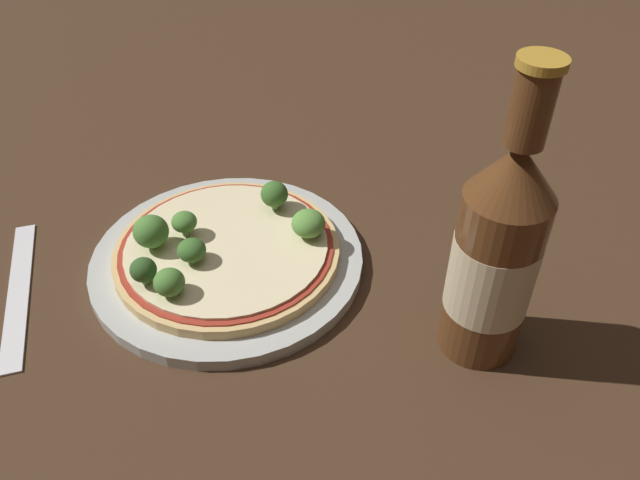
{
  "coord_description": "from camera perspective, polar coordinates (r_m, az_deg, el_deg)",
  "views": [
    {
      "loc": [
        0.14,
        -0.44,
        0.39
      ],
      "look_at": [
        0.11,
        -0.05,
        0.06
      ],
      "focal_mm": 35.0,
      "sensor_mm": 36.0,
      "label": 1
    }
  ],
  "objects": [
    {
      "name": "pizza",
      "position": [
        0.57,
        -8.48,
        -0.86
      ],
      "size": [
        0.2,
        0.2,
        0.01
      ],
      "color": "tan",
      "rests_on": "plate"
    },
    {
      "name": "broccoli_floret_4",
      "position": [
        0.57,
        -15.2,
        0.75
      ],
      "size": [
        0.03,
        0.03,
        0.03
      ],
      "color": "#7A9E5B",
      "rests_on": "pizza"
    },
    {
      "name": "broccoli_floret_2",
      "position": [
        0.59,
        -4.19,
        4.19
      ],
      "size": [
        0.03,
        0.03,
        0.03
      ],
      "color": "#7A9E5B",
      "rests_on": "pizza"
    },
    {
      "name": "beer_bottle",
      "position": [
        0.47,
        15.76,
        -1.29
      ],
      "size": [
        0.06,
        0.06,
        0.24
      ],
      "color": "#563319",
      "rests_on": "ground_plane"
    },
    {
      "name": "broccoli_floret_3",
      "position": [
        0.53,
        -15.85,
        -2.67
      ],
      "size": [
        0.02,
        0.02,
        0.03
      ],
      "color": "#7A9E5B",
      "rests_on": "pizza"
    },
    {
      "name": "ground_plane",
      "position": [
        0.61,
        -9.56,
        -0.62
      ],
      "size": [
        3.0,
        3.0,
        0.0
      ],
      "primitive_type": "plane",
      "color": "#3D2819"
    },
    {
      "name": "fork",
      "position": [
        0.61,
        -25.86,
        -4.17
      ],
      "size": [
        0.08,
        0.18,
        0.0
      ],
      "rotation": [
        0.0,
        0.0,
        1.94
      ],
      "color": "silver",
      "rests_on": "ground_plane"
    },
    {
      "name": "broccoli_floret_5",
      "position": [
        0.52,
        -13.62,
        -3.79
      ],
      "size": [
        0.03,
        0.03,
        0.02
      ],
      "color": "#7A9E5B",
      "rests_on": "pizza"
    },
    {
      "name": "broccoli_floret_0",
      "position": [
        0.55,
        -11.65,
        -0.93
      ],
      "size": [
        0.02,
        0.02,
        0.02
      ],
      "color": "#7A9E5B",
      "rests_on": "pizza"
    },
    {
      "name": "broccoli_floret_1",
      "position": [
        0.56,
        -1.07,
        1.52
      ],
      "size": [
        0.03,
        0.03,
        0.03
      ],
      "color": "#7A9E5B",
      "rests_on": "pizza"
    },
    {
      "name": "broccoli_floret_6",
      "position": [
        0.58,
        -12.31,
        1.6
      ],
      "size": [
        0.02,
        0.02,
        0.02
      ],
      "color": "#7A9E5B",
      "rests_on": "pizza"
    },
    {
      "name": "plate",
      "position": [
        0.58,
        -8.43,
        -1.78
      ],
      "size": [
        0.25,
        0.25,
        0.01
      ],
      "color": "#B2B7B2",
      "rests_on": "ground_plane"
    }
  ]
}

